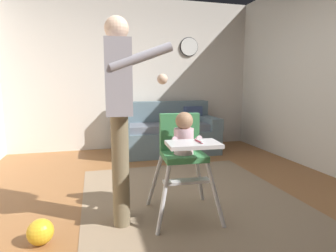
{
  "coord_description": "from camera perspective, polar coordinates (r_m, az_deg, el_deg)",
  "views": [
    {
      "loc": [
        -0.73,
        -2.38,
        1.17
      ],
      "look_at": [
        -0.06,
        0.12,
        0.78
      ],
      "focal_mm": 29.62,
      "sensor_mm": 36.0,
      "label": 1
    }
  ],
  "objects": [
    {
      "name": "couch",
      "position": [
        4.78,
        -0.52,
        -1.44
      ],
      "size": [
        1.73,
        0.86,
        0.86
      ],
      "rotation": [
        0.0,
        0.0,
        -1.57
      ],
      "color": "slate",
      "rests_on": "ground"
    },
    {
      "name": "toy_ball",
      "position": [
        2.38,
        -24.78,
        -19.17
      ],
      "size": [
        0.19,
        0.19,
        0.19
      ],
      "primitive_type": "sphere",
      "color": "gold",
      "rests_on": "ground"
    },
    {
      "name": "high_chair",
      "position": [
        2.41,
        3.22,
        -3.92
      ],
      "size": [
        0.64,
        0.75,
        0.95
      ],
      "rotation": [
        0.0,
        0.0,
        -1.63
      ],
      "color": "silver",
      "rests_on": "ground"
    },
    {
      "name": "ground",
      "position": [
        2.78,
        1.96,
        -17.45
      ],
      "size": [
        5.95,
        6.93,
        0.1
      ],
      "primitive_type": "cube",
      "color": "#956035"
    },
    {
      "name": "wall_far",
      "position": [
        5.13,
        -6.89,
        10.45
      ],
      "size": [
        5.15,
        0.06,
        2.67
      ],
      "primitive_type": "cube",
      "color": "silver",
      "rests_on": "ground"
    },
    {
      "name": "wall_clock",
      "position": [
        5.37,
        4.34,
        15.94
      ],
      "size": [
        0.35,
        0.04,
        0.35
      ],
      "color": "white"
    },
    {
      "name": "adult_standing",
      "position": [
        2.28,
        -9.94,
        3.23
      ],
      "size": [
        0.51,
        0.51,
        1.69
      ],
      "rotation": [
        0.0,
        0.0,
        -0.05
      ],
      "color": "#75664B",
      "rests_on": "ground"
    },
    {
      "name": "area_rug",
      "position": [
        2.72,
        6.54,
        -16.87
      ],
      "size": [
        2.13,
        2.96,
        0.01
      ],
      "primitive_type": "cube",
      "color": "#917A60",
      "rests_on": "ground"
    }
  ]
}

